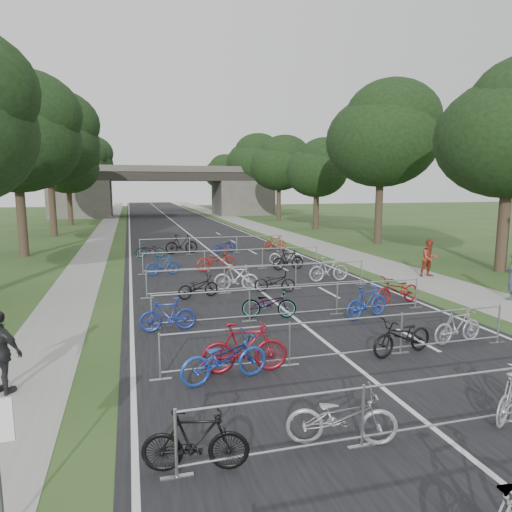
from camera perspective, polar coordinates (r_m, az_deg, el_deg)
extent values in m
cube|color=black|center=(53.16, -9.93, 3.99)|extent=(11.00, 140.00, 0.01)
cube|color=gray|center=(54.51, -1.52, 4.23)|extent=(3.00, 140.00, 0.01)
cube|color=gray|center=(52.96, -18.05, 3.67)|extent=(2.00, 140.00, 0.01)
cube|color=silver|center=(53.16, -9.93, 3.98)|extent=(0.12, 140.00, 0.00)
cube|color=#4A4742|center=(68.06, -21.01, 6.67)|extent=(8.00, 8.00, 5.00)
cube|color=#4A4742|center=(69.77, -1.72, 7.28)|extent=(8.00, 8.00, 5.00)
cube|color=black|center=(67.94, -11.33, 9.69)|extent=(30.00, 8.00, 1.20)
cube|color=#4A4742|center=(64.18, -11.10, 10.65)|extent=(30.00, 0.40, 0.90)
cube|color=#4A4742|center=(71.75, -11.58, 10.43)|extent=(30.00, 0.40, 0.90)
cylinder|color=#33261C|center=(26.15, 28.51, 3.14)|extent=(0.56, 0.56, 4.48)
ellipsoid|color=black|center=(26.17, 29.23, 12.74)|extent=(7.17, 7.17, 5.88)
sphere|color=black|center=(26.12, 27.50, 10.89)|extent=(4.66, 4.66, 4.66)
cylinder|color=#33261C|center=(31.45, -27.24, 4.23)|extent=(0.56, 0.56, 4.72)
ellipsoid|color=black|center=(31.50, -27.84, 12.64)|extent=(7.56, 7.56, 6.20)
sphere|color=black|center=(31.06, -27.13, 15.57)|extent=(6.05, 6.05, 6.05)
sphere|color=black|center=(32.02, -28.42, 10.82)|extent=(4.91, 4.91, 4.91)
cylinder|color=#33261C|center=(35.72, 15.09, 5.64)|extent=(0.56, 0.56, 5.11)
ellipsoid|color=black|center=(35.82, 15.42, 13.66)|extent=(8.18, 8.18, 6.70)
sphere|color=black|center=(35.89, 16.81, 16.22)|extent=(6.54, 6.54, 6.54)
sphere|color=black|center=(35.93, 14.24, 12.05)|extent=(5.31, 5.31, 5.31)
cylinder|color=#33261C|center=(43.24, -24.09, 5.77)|extent=(0.56, 0.56, 5.25)
ellipsoid|color=black|center=(43.34, -24.52, 12.57)|extent=(8.40, 8.40, 6.89)
sphere|color=black|center=(42.93, -23.96, 14.90)|extent=(6.72, 6.72, 6.72)
sphere|color=black|center=(43.84, -24.99, 11.11)|extent=(5.46, 5.46, 5.46)
cylinder|color=#33261C|center=(46.48, 7.52, 5.75)|extent=(0.56, 0.56, 3.85)
ellipsoid|color=black|center=(46.44, 7.61, 10.40)|extent=(6.16, 6.16, 5.05)
sphere|color=black|center=(46.27, 8.59, 11.91)|extent=(4.93, 4.93, 4.93)
sphere|color=black|center=(46.69, 6.78, 9.46)|extent=(4.00, 4.00, 4.00)
cylinder|color=#33261C|center=(55.15, -22.24, 5.82)|extent=(0.56, 0.56, 4.20)
ellipsoid|color=black|center=(55.13, -22.49, 10.09)|extent=(6.72, 6.72, 5.51)
sphere|color=black|center=(54.63, -22.00, 11.55)|extent=(5.38, 5.38, 5.38)
sphere|color=black|center=(55.67, -22.90, 9.18)|extent=(4.37, 4.37, 4.37)
cylinder|color=#33261C|center=(57.69, 2.85, 6.70)|extent=(0.56, 0.56, 4.48)
ellipsoid|color=black|center=(57.70, 2.88, 11.06)|extent=(7.17, 7.17, 5.88)
sphere|color=black|center=(57.49, 3.63, 12.49)|extent=(5.73, 5.73, 5.73)
sphere|color=black|center=(57.99, 2.24, 10.17)|extent=(4.66, 4.66, 4.66)
cylinder|color=#33261C|center=(67.06, -21.09, 6.52)|extent=(0.56, 0.56, 4.72)
ellipsoid|color=black|center=(67.09, -21.31, 10.47)|extent=(7.56, 7.56, 6.20)
sphere|color=black|center=(66.61, -20.90, 11.82)|extent=(6.05, 6.05, 6.05)
sphere|color=black|center=(67.60, -21.65, 9.64)|extent=(4.91, 4.91, 4.91)
cylinder|color=#33261C|center=(69.17, -0.30, 7.32)|extent=(0.56, 0.56, 5.11)
ellipsoid|color=black|center=(69.22, -0.30, 11.46)|extent=(8.18, 8.18, 6.70)
sphere|color=black|center=(69.00, 0.30, 12.83)|extent=(6.54, 6.54, 6.54)
sphere|color=black|center=(69.54, -0.82, 10.61)|extent=(5.31, 5.31, 5.31)
cylinder|color=#33261C|center=(79.01, -20.28, 7.01)|extent=(0.56, 0.56, 5.25)
ellipsoid|color=black|center=(79.06, -20.48, 10.74)|extent=(8.40, 8.40, 6.89)
sphere|color=black|center=(78.61, -20.13, 12.00)|extent=(6.72, 6.72, 6.72)
sphere|color=black|center=(79.56, -20.77, 9.95)|extent=(5.46, 5.46, 5.46)
cylinder|color=#33261C|center=(80.83, -2.55, 7.07)|extent=(0.56, 0.56, 3.85)
ellipsoid|color=black|center=(80.80, -2.57, 9.75)|extent=(6.16, 6.16, 5.05)
sphere|color=black|center=(80.48, -2.07, 10.63)|extent=(4.93, 4.93, 4.93)
sphere|color=black|center=(81.17, -2.99, 9.20)|extent=(4.00, 4.00, 4.00)
cylinder|color=#33261C|center=(90.98, -19.65, 6.88)|extent=(0.56, 0.56, 4.20)
ellipsoid|color=black|center=(90.97, -19.79, 9.47)|extent=(6.72, 6.72, 5.51)
sphere|color=black|center=(90.47, -19.47, 10.34)|extent=(5.38, 5.38, 5.38)
sphere|color=black|center=(91.50, -20.06, 8.92)|extent=(4.37, 4.37, 4.37)
cylinder|color=#33261C|center=(92.55, -4.23, 7.47)|extent=(0.56, 0.56, 4.48)
ellipsoid|color=black|center=(92.55, -4.26, 10.19)|extent=(7.17, 7.17, 5.88)
sphere|color=black|center=(92.23, -3.84, 11.09)|extent=(5.73, 5.73, 5.73)
sphere|color=black|center=(92.93, -4.63, 9.63)|extent=(4.66, 4.66, 4.66)
cylinder|color=#A4A6AC|center=(8.78, 22.38, -13.85)|extent=(9.20, 0.04, 0.04)
cylinder|color=#A4A6AC|center=(9.14, 22.05, -18.91)|extent=(9.20, 0.04, 0.04)
cylinder|color=#A4A6AC|center=(7.39, -9.97, -22.12)|extent=(0.05, 0.05, 1.10)
cube|color=#A4A6AC|center=(7.68, -9.85, -25.55)|extent=(0.50, 0.08, 0.03)
cylinder|color=#A4A6AC|center=(8.20, 13.18, -18.92)|extent=(0.05, 0.05, 1.10)
cube|color=#A4A6AC|center=(8.46, 13.04, -22.13)|extent=(0.50, 0.08, 0.03)
cube|color=#A4A6AC|center=(10.15, 29.22, -17.56)|extent=(0.50, 0.08, 0.03)
cylinder|color=#A4A6AC|center=(11.65, 11.42, -7.76)|extent=(9.20, 0.04, 0.04)
cylinder|color=#A4A6AC|center=(11.92, 11.29, -11.77)|extent=(9.20, 0.04, 0.04)
cylinder|color=#A4A6AC|center=(10.64, -11.92, -12.23)|extent=(0.05, 0.05, 1.10)
cube|color=#A4A6AC|center=(10.84, -11.83, -14.87)|extent=(0.50, 0.08, 0.03)
cylinder|color=#A4A6AC|center=(11.22, 4.21, -10.94)|extent=(0.05, 0.05, 1.10)
cube|color=#A4A6AC|center=(11.41, 4.17, -13.47)|extent=(0.50, 0.08, 0.03)
cylinder|color=#A4A6AC|center=(12.54, 17.70, -9.20)|extent=(0.05, 0.05, 1.10)
cube|color=#A4A6AC|center=(12.71, 17.58, -11.49)|extent=(0.50, 0.08, 0.03)
cylinder|color=#A4A6AC|center=(14.40, 28.06, -7.49)|extent=(0.05, 0.05, 1.10)
cube|color=#A4A6AC|center=(14.55, 27.91, -9.52)|extent=(0.50, 0.08, 0.03)
cylinder|color=#A4A6AC|center=(15.02, 4.86, -3.87)|extent=(9.20, 0.04, 0.04)
cylinder|color=#A4A6AC|center=(15.23, 4.82, -7.06)|extent=(9.20, 0.04, 0.04)
cylinder|color=#A4A6AC|center=(14.25, -12.91, -6.83)|extent=(0.05, 0.05, 1.10)
cube|color=#A4A6AC|center=(14.40, -12.84, -8.88)|extent=(0.50, 0.08, 0.03)
cylinder|color=#A4A6AC|center=(14.69, -0.81, -6.13)|extent=(0.05, 0.05, 1.10)
cube|color=#A4A6AC|center=(14.84, -0.81, -8.13)|extent=(0.50, 0.08, 0.03)
cylinder|color=#A4A6AC|center=(15.72, 10.11, -5.27)|extent=(0.05, 0.05, 1.10)
cube|color=#A4A6AC|center=(15.86, 10.06, -7.15)|extent=(0.50, 0.08, 0.03)
cylinder|color=#A4A6AC|center=(17.25, 19.37, -4.39)|extent=(0.05, 0.05, 1.10)
cube|color=#A4A6AC|center=(17.37, 19.28, -6.11)|extent=(0.50, 0.08, 0.03)
cylinder|color=#A4A6AC|center=(18.75, 0.62, -1.30)|extent=(9.20, 0.04, 0.04)
cylinder|color=#A4A6AC|center=(18.92, 0.61, -3.89)|extent=(9.20, 0.04, 0.04)
cylinder|color=#A4A6AC|center=(18.14, -13.52, -3.50)|extent=(0.05, 0.05, 1.10)
cube|color=#A4A6AC|center=(18.26, -13.46, -5.14)|extent=(0.50, 0.08, 0.03)
cylinder|color=#A4A6AC|center=(18.48, -3.96, -3.04)|extent=(0.05, 0.05, 1.10)
cube|color=#A4A6AC|center=(18.60, -3.95, -4.65)|extent=(0.50, 0.08, 0.03)
cylinder|color=#A4A6AC|center=(19.31, 4.99, -2.54)|extent=(0.05, 0.05, 1.10)
cube|color=#A4A6AC|center=(19.43, 4.97, -4.09)|extent=(0.50, 0.08, 0.03)
cylinder|color=#A4A6AC|center=(20.57, 13.03, -2.03)|extent=(0.05, 0.05, 1.10)
cube|color=#A4A6AC|center=(20.68, 12.98, -3.49)|extent=(0.50, 0.08, 0.03)
cylinder|color=#A4A6AC|center=(23.53, -2.76, 0.76)|extent=(9.20, 0.04, 0.04)
cylinder|color=#A4A6AC|center=(23.67, -2.75, -1.33)|extent=(9.20, 0.04, 0.04)
cylinder|color=#A4A6AC|center=(23.05, -13.98, -0.92)|extent=(0.05, 0.05, 1.10)
cube|color=#A4A6AC|center=(23.14, -13.93, -2.22)|extent=(0.50, 0.08, 0.03)
cylinder|color=#A4A6AC|center=(23.32, -6.43, -0.60)|extent=(0.05, 0.05, 1.10)
cube|color=#A4A6AC|center=(23.41, -6.41, -1.89)|extent=(0.50, 0.08, 0.03)
cylinder|color=#A4A6AC|center=(23.99, 0.82, -0.28)|extent=(0.05, 0.05, 1.10)
cube|color=#A4A6AC|center=(24.08, 0.82, -1.54)|extent=(0.50, 0.08, 0.03)
cylinder|color=#A4A6AC|center=(25.01, 7.58, 0.01)|extent=(0.05, 0.05, 1.10)
cube|color=#A4A6AC|center=(25.10, 7.55, -1.19)|extent=(0.50, 0.08, 0.03)
cylinder|color=#A4A6AC|center=(29.37, -5.35, 2.33)|extent=(9.20, 0.04, 0.04)
cylinder|color=#A4A6AC|center=(29.48, -5.33, 0.65)|extent=(9.20, 0.04, 0.04)
cylinder|color=#A4A6AC|center=(28.98, -14.32, 1.02)|extent=(0.05, 0.05, 1.10)
cube|color=#A4A6AC|center=(29.06, -14.28, -0.03)|extent=(0.50, 0.08, 0.03)
cylinder|color=#A4A6AC|center=(29.20, -8.30, 1.25)|extent=(0.05, 0.05, 1.10)
cube|color=#A4A6AC|center=(29.27, -8.28, 0.22)|extent=(0.50, 0.08, 0.03)
cylinder|color=#A4A6AC|center=(29.73, -2.43, 1.47)|extent=(0.05, 0.05, 1.10)
cube|color=#A4A6AC|center=(29.81, -2.42, 0.45)|extent=(0.50, 0.08, 0.03)
cylinder|color=#A4A6AC|center=(30.57, 3.18, 1.67)|extent=(0.05, 0.05, 1.10)
cube|color=#A4A6AC|center=(30.64, 3.17, 0.68)|extent=(0.50, 0.08, 0.03)
imported|color=black|center=(7.52, -7.57, -21.98)|extent=(1.71, 0.81, 0.99)
imported|color=#929198|center=(8.23, 10.67, -19.19)|extent=(1.98, 1.16, 0.98)
imported|color=#1C3E9E|center=(10.39, -3.98, -12.63)|extent=(2.16, 1.11, 1.08)
imported|color=maroon|center=(10.78, -1.41, -11.44)|extent=(2.06, 0.76, 1.21)
imported|color=black|center=(12.47, 17.88, -9.55)|extent=(1.99, 1.03, 1.00)
imported|color=#9A9AA1|center=(13.89, 23.91, -8.07)|extent=(1.66, 0.63, 0.97)
imported|color=navy|center=(13.98, -10.95, -7.24)|extent=(1.71, 0.52, 1.02)
imported|color=#A4A6AC|center=(15.14, 1.63, -5.99)|extent=(1.90, 1.11, 0.94)
imported|color=#1D3DA0|center=(15.46, 13.70, -5.63)|extent=(1.90, 1.06, 1.10)
imported|color=maroon|center=(17.64, 17.29, -4.10)|extent=(2.06, 1.03, 1.03)
imported|color=black|center=(17.86, -7.24, -3.85)|extent=(1.79, 1.07, 0.89)
imported|color=#ABAAB2|center=(18.90, -2.49, -2.73)|extent=(1.94, 1.04, 1.12)
imported|color=black|center=(18.71, 2.35, -3.23)|extent=(1.76, 1.01, 0.88)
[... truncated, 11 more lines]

